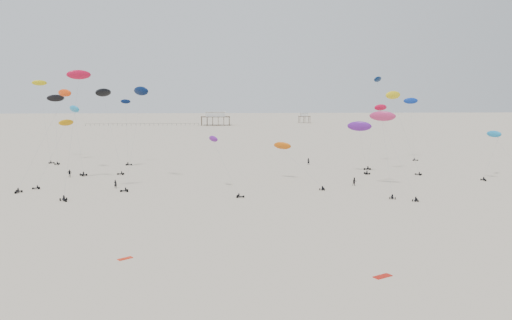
{
  "coord_description": "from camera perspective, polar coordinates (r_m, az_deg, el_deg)",
  "views": [
    {
      "loc": [
        -7.38,
        -11.76,
        19.4
      ],
      "look_at": [
        0.0,
        88.0,
        7.0
      ],
      "focal_mm": 35.0,
      "sensor_mm": 36.0,
      "label": 1
    }
  ],
  "objects": [
    {
      "name": "rig_17",
      "position": [
        140.85,
        -19.86,
        4.01
      ],
      "size": [
        8.2,
        15.0,
        19.26
      ],
      "rotation": [
        0.0,
        0.0,
        0.96
      ],
      "color": "black",
      "rests_on": "ground"
    },
    {
      "name": "spectator_1",
      "position": [
        113.78,
        11.18,
        -2.89
      ],
      "size": [
        1.08,
        0.66,
        2.16
      ],
      "primitive_type": "imported",
      "rotation": [
        0.0,
        0.0,
        6.33
      ],
      "color": "black",
      "rests_on": "ground"
    },
    {
      "name": "rig_4",
      "position": [
        167.65,
        17.32,
        5.64
      ],
      "size": [
        4.76,
        8.32,
        19.75
      ],
      "rotation": [
        0.0,
        0.0,
        4.13
      ],
      "color": "black",
      "rests_on": "ground"
    },
    {
      "name": "rig_14",
      "position": [
        171.48,
        -23.35,
        6.88
      ],
      "size": [
        9.76,
        13.97,
        26.6
      ],
      "rotation": [
        0.0,
        0.0,
        4.54
      ],
      "color": "black",
      "rests_on": "ground"
    },
    {
      "name": "rig_9",
      "position": [
        147.58,
        13.46,
        6.63
      ],
      "size": [
        8.96,
        14.29,
        26.83
      ],
      "rotation": [
        0.0,
        0.0,
        1.82
      ],
      "color": "black",
      "rests_on": "ground"
    },
    {
      "name": "rig_8",
      "position": [
        134.8,
        15.71,
        6.12
      ],
      "size": [
        8.91,
        8.59,
        21.61
      ],
      "rotation": [
        0.0,
        0.0,
        0.88
      ],
      "color": "black",
      "rests_on": "ground"
    },
    {
      "name": "rig_13",
      "position": [
        117.55,
        -13.22,
        6.35
      ],
      "size": [
        5.26,
        16.9,
        23.97
      ],
      "rotation": [
        0.0,
        0.0,
        1.78
      ],
      "color": "black",
      "rests_on": "ground"
    },
    {
      "name": "rig_5",
      "position": [
        117.35,
        3.65,
        1.0
      ],
      "size": [
        10.24,
        17.78,
        17.44
      ],
      "rotation": [
        0.0,
        0.0,
        5.81
      ],
      "color": "black",
      "rests_on": "ground"
    },
    {
      "name": "spectator_2",
      "position": [
        131.67,
        -20.52,
        -1.86
      ],
      "size": [
        1.43,
        0.92,
        2.27
      ],
      "primitive_type": "imported",
      "rotation": [
        0.0,
        0.0,
        6.44
      ],
      "color": "black",
      "rests_on": "ground"
    },
    {
      "name": "rig_0",
      "position": [
        120.49,
        -22.21,
        4.52
      ],
      "size": [
        9.19,
        16.53,
        24.46
      ],
      "rotation": [
        0.0,
        0.0,
        2.99
      ],
      "color": "black",
      "rests_on": "ground"
    },
    {
      "name": "rig_11",
      "position": [
        103.62,
        -3.98,
        0.46
      ],
      "size": [
        7.45,
        12.13,
        14.7
      ],
      "rotation": [
        0.0,
        0.0,
        4.64
      ],
      "color": "black",
      "rests_on": "ground"
    },
    {
      "name": "rig_7",
      "position": [
        150.97,
        -14.55,
        3.72
      ],
      "size": [
        3.57,
        5.18,
        19.26
      ],
      "rotation": [
        0.0,
        0.0,
        4.58
      ],
      "color": "black",
      "rests_on": "ground"
    },
    {
      "name": "pier_fence",
      "position": [
        366.33,
        -12.83,
        3.98
      ],
      "size": [
        80.2,
        0.2,
        1.5
      ],
      "color": "black",
      "rests_on": "ground"
    },
    {
      "name": "rig_6",
      "position": [
        104.59,
        -19.94,
        6.17
      ],
      "size": [
        5.46,
        9.8,
        25.2
      ],
      "rotation": [
        0.0,
        0.0,
        3.71
      ],
      "color": "black",
      "rests_on": "ground"
    },
    {
      "name": "grounded_kite_b",
      "position": [
        63.84,
        -14.73,
        -10.86
      ],
      "size": [
        1.85,
        1.66,
        0.07
      ],
      "primitive_type": "cube",
      "rotation": [
        0.0,
        0.0,
        0.66
      ],
      "color": "red",
      "rests_on": "ground"
    },
    {
      "name": "spectator_0",
      "position": [
        112.65,
        -15.75,
        -3.12
      ],
      "size": [
        0.92,
        0.76,
        2.17
      ],
      "primitive_type": "imported",
      "rotation": [
        0.0,
        0.0,
        2.83
      ],
      "color": "black",
      "rests_on": "ground"
    },
    {
      "name": "rig_1",
      "position": [
        107.95,
        14.46,
        2.58
      ],
      "size": [
        4.2,
        15.94,
        21.37
      ],
      "rotation": [
        0.0,
        0.0,
        6.05
      ],
      "color": "black",
      "rests_on": "ground"
    },
    {
      "name": "spectator_3",
      "position": [
        147.35,
        6.01,
        -0.54
      ],
      "size": [
        1.01,
        0.91,
        2.31
      ],
      "primitive_type": "imported",
      "rotation": [
        0.0,
        0.0,
        2.64
      ],
      "color": "black",
      "rests_on": "ground"
    },
    {
      "name": "rig_16",
      "position": [
        163.85,
        -21.9,
        5.69
      ],
      "size": [
        5.93,
        11.47,
        21.06
      ],
      "rotation": [
        0.0,
        0.0,
        6.04
      ],
      "color": "black",
      "rests_on": "ground"
    },
    {
      "name": "rig_12",
      "position": [
        123.92,
        -21.49,
        2.58
      ],
      "size": [
        6.14,
        14.51,
        17.5
      ],
      "rotation": [
        0.0,
        0.0,
        1.89
      ],
      "color": "black",
      "rests_on": "ground"
    },
    {
      "name": "rig_2",
      "position": [
        126.64,
        26.76,
        0.83
      ],
      "size": [
        3.64,
        16.74,
        17.24
      ],
      "rotation": [
        0.0,
        0.0,
        1.57
      ],
      "color": "black",
      "rests_on": "ground"
    },
    {
      "name": "rig_3",
      "position": [
        134.55,
        25.49,
        0.86
      ],
      "size": [
        8.56,
        8.63,
        12.86
      ],
      "rotation": [
        0.0,
        0.0,
        3.16
      ],
      "color": "black",
      "rests_on": "ground"
    },
    {
      "name": "rig_15",
      "position": [
        131.79,
        11.8,
        3.36
      ],
      "size": [
        6.8,
        6.11,
        13.82
      ],
      "rotation": [
        0.0,
        0.0,
        0.33
      ],
      "color": "black",
      "rests_on": "ground"
    },
    {
      "name": "pavilion_small",
      "position": [
        397.83,
        5.54,
        4.74
      ],
      "size": [
        9.0,
        7.0,
        8.0
      ],
      "color": "brown",
      "rests_on": "ground"
    },
    {
      "name": "ground_plane",
      "position": [
        212.77,
        -2.23,
        1.83
      ],
      "size": [
        900.0,
        900.0,
        0.0
      ],
      "primitive_type": "plane",
      "color": "beige"
    },
    {
      "name": "grounded_kite_a",
      "position": [
        57.73,
        14.26,
        -12.79
      ],
      "size": [
        2.37,
        1.83,
        0.08
      ],
      "primitive_type": "cube",
      "rotation": [
        0.0,
        0.0,
        0.49
      ],
      "color": "red",
      "rests_on": "ground"
    },
    {
      "name": "pavilion_main",
      "position": [
        362.08,
        -4.66,
        4.64
      ],
      "size": [
        21.0,
        13.0,
        9.8
      ],
      "color": "brown",
      "rests_on": "ground"
    },
    {
      "name": "rig_10",
      "position": [
        139.17,
        -16.85,
        6.42
      ],
      "size": [
        8.93,
        12.14,
        22.93
      ],
      "rotation": [
        0.0,
        0.0,
        1.58
      ],
      "color": "black",
      "rests_on": "ground"
    },
    {
      "name": "rig_18",
      "position": [
        109.15,
        14.56,
        4.11
      ],
      "size": [
        6.27,
        17.73,
        20.06
      ],
      "rotation": [
        0.0,
        0.0,
        5.7
      ],
      "color": "black",
      "rests_on": "ground"
    }
  ]
}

